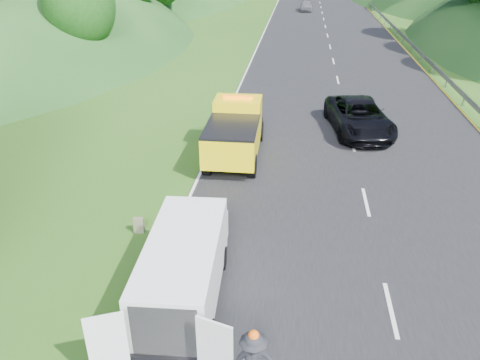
# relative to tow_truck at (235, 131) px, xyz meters

# --- Properties ---
(ground) EXTENTS (320.00, 320.00, 0.00)m
(ground) POSITION_rel_tow_truck_xyz_m (2.63, -7.77, -1.26)
(ground) COLOR #38661E
(ground) RESTS_ON ground
(road_surface) EXTENTS (14.00, 200.00, 0.02)m
(road_surface) POSITION_rel_tow_truck_xyz_m (5.63, 32.23, -1.25)
(road_surface) COLOR black
(road_surface) RESTS_ON ground
(guardrail) EXTENTS (0.06, 140.00, 1.52)m
(guardrail) POSITION_rel_tow_truck_xyz_m (12.93, 44.73, -1.26)
(guardrail) COLOR gray
(guardrail) RESTS_ON ground
(tree_line_left) EXTENTS (14.00, 140.00, 14.00)m
(tree_line_left) POSITION_rel_tow_truck_xyz_m (-16.37, 52.23, -1.26)
(tree_line_left) COLOR #235017
(tree_line_left) RESTS_ON ground
(tree_line_right) EXTENTS (14.00, 140.00, 14.00)m
(tree_line_right) POSITION_rel_tow_truck_xyz_m (25.63, 52.23, -1.26)
(tree_line_right) COLOR #235017
(tree_line_right) RESTS_ON ground
(tow_truck) EXTENTS (2.36, 6.04, 2.58)m
(tow_truck) POSITION_rel_tow_truck_xyz_m (0.00, 0.00, 0.00)
(tow_truck) COLOR black
(tow_truck) RESTS_ON ground
(white_van) EXTENTS (3.20, 5.95, 2.08)m
(white_van) POSITION_rel_tow_truck_xyz_m (-0.05, -10.02, -0.09)
(white_van) COLOR black
(white_van) RESTS_ON ground
(woman) EXTENTS (0.52, 0.65, 1.64)m
(woman) POSITION_rel_tow_truck_xyz_m (-0.57, -7.11, -1.26)
(woman) COLOR silver
(woman) RESTS_ON ground
(child) EXTENTS (0.56, 0.48, 1.00)m
(child) POSITION_rel_tow_truck_xyz_m (0.03, -8.42, -1.26)
(child) COLOR #B0B962
(child) RESTS_ON ground
(suitcase) EXTENTS (0.37, 0.23, 0.56)m
(suitcase) POSITION_rel_tow_truck_xyz_m (-2.46, -6.88, -0.98)
(suitcase) COLOR #5E5D46
(suitcase) RESTS_ON ground
(passing_suv) EXTENTS (3.62, 6.28, 1.65)m
(passing_suv) POSITION_rel_tow_truck_xyz_m (6.04, 3.90, -1.26)
(passing_suv) COLOR black
(passing_suv) RESTS_ON ground
(dist_car_a) EXTENTS (1.70, 4.23, 1.44)m
(dist_car_a) POSITION_rel_tow_truck_xyz_m (3.33, 51.75, -1.26)
(dist_car_a) COLOR #55555B
(dist_car_a) RESTS_ON ground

